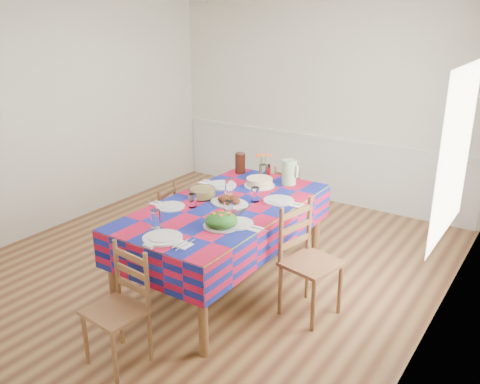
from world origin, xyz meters
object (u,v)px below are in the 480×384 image
object	(u,v)px
dining_table	(225,214)
green_pitcher	(289,172)
chair_far	(293,203)
chair_left	(158,224)
chair_right	(307,261)
tea_pitcher	(240,163)
chair_near	(120,309)
meat_platter	(229,201)

from	to	relation	value
dining_table	green_pitcher	world-z (taller)	green_pitcher
green_pitcher	chair_far	size ratio (longest dim) A/B	0.30
chair_left	chair_right	bearing A→B (deg)	77.21
dining_table	tea_pitcher	world-z (taller)	tea_pitcher
green_pitcher	chair_near	xyz separation A→B (m)	(-0.20, -2.25, -0.52)
meat_platter	chair_near	bearing A→B (deg)	-90.80
meat_platter	chair_near	xyz separation A→B (m)	(-0.02, -1.42, -0.42)
chair_left	meat_platter	bearing A→B (deg)	79.00
chair_near	chair_left	xyz separation A→B (m)	(-0.88, 1.39, -0.02)
dining_table	chair_left	world-z (taller)	chair_left
chair_near	green_pitcher	bearing A→B (deg)	90.25
green_pitcher	chair_far	distance (m)	0.78
chair_far	meat_platter	bearing A→B (deg)	100.07
tea_pitcher	chair_left	bearing A→B (deg)	-116.58
dining_table	chair_far	world-z (taller)	chair_far
meat_platter	chair_right	size ratio (longest dim) A/B	0.38
tea_pitcher	chair_far	world-z (taller)	tea_pitcher
chair_near	chair_left	bearing A→B (deg)	127.77
tea_pitcher	chair_right	world-z (taller)	tea_pitcher
green_pitcher	chair_right	bearing A→B (deg)	-52.25
green_pitcher	chair_far	xyz separation A→B (m)	(-0.21, 0.51, -0.55)
green_pitcher	chair_left	world-z (taller)	green_pitcher
green_pitcher	tea_pitcher	xyz separation A→B (m)	(-0.64, 0.03, -0.02)
dining_table	chair_near	world-z (taller)	chair_near
dining_table	green_pitcher	distance (m)	0.92
chair_far	chair_right	xyz separation A→B (m)	(0.88, -1.37, 0.07)
green_pitcher	tea_pitcher	world-z (taller)	green_pitcher
chair_far	chair_right	size ratio (longest dim) A/B	0.85
meat_platter	chair_near	size ratio (longest dim) A/B	0.42
chair_far	chair_near	bearing A→B (deg)	99.01
dining_table	chair_far	size ratio (longest dim) A/B	2.50
chair_left	chair_far	bearing A→B (deg)	134.77
green_pitcher	chair_near	bearing A→B (deg)	-95.08
tea_pitcher	chair_far	distance (m)	0.83
tea_pitcher	chair_far	size ratio (longest dim) A/B	0.26
tea_pitcher	chair_near	distance (m)	2.38
chair_near	chair_left	world-z (taller)	chair_near
green_pitcher	chair_right	world-z (taller)	green_pitcher
dining_table	chair_right	bearing A→B (deg)	0.62
tea_pitcher	chair_far	bearing A→B (deg)	48.39
dining_table	chair_near	size ratio (longest dim) A/B	2.35
dining_table	meat_platter	size ratio (longest dim) A/B	5.61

